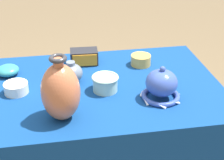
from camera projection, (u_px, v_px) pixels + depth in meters
name	position (u px, v px, depth m)	size (l,w,h in m)	color
display_table	(90.00, 99.00, 1.65)	(1.25, 0.79, 0.69)	olive
vase_tall_bulbous	(61.00, 92.00, 1.34)	(0.16, 0.16, 0.28)	#BC6642
vase_dome_bell	(161.00, 86.00, 1.50)	(0.18, 0.19, 0.16)	#3851A8
mosaic_tile_box	(85.00, 57.00, 1.83)	(0.15, 0.10, 0.08)	#232328
bowl_shallow_teal	(8.00, 70.00, 1.71)	(0.11, 0.11, 0.05)	teal
pot_squat_ochre	(141.00, 60.00, 1.82)	(0.11, 0.11, 0.06)	gold
pot_squat_ivory	(16.00, 88.00, 1.56)	(0.11, 0.11, 0.05)	white
jar_round_slate	(71.00, 73.00, 1.64)	(0.11, 0.11, 0.11)	slate
cup_wide_celadon	(105.00, 83.00, 1.57)	(0.13, 0.13, 0.07)	#A8CCB7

